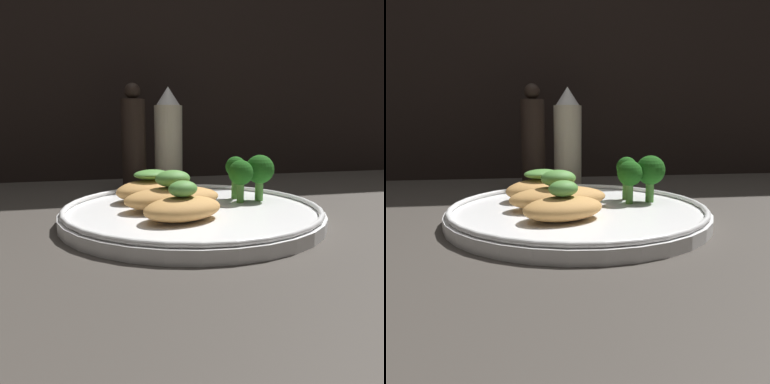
% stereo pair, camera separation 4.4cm
% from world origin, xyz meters
% --- Properties ---
extents(ground_plane, '(1.80, 1.80, 0.01)m').
position_xyz_m(ground_plane, '(0.00, 0.00, -0.01)').
color(ground_plane, '#3D3833').
extents(plate, '(0.31, 0.31, 0.02)m').
position_xyz_m(plate, '(0.00, 0.00, 0.01)').
color(plate, white).
rests_on(plate, ground_plane).
extents(grilled_meat_front, '(0.10, 0.08, 0.04)m').
position_xyz_m(grilled_meat_front, '(-0.02, -0.05, 0.03)').
color(grilled_meat_front, tan).
rests_on(grilled_meat_front, plate).
extents(grilled_meat_middle, '(0.13, 0.08, 0.05)m').
position_xyz_m(grilled_meat_middle, '(-0.02, 0.00, 0.03)').
color(grilled_meat_middle, tan).
rests_on(grilled_meat_middle, plate).
extents(grilled_meat_back, '(0.12, 0.10, 0.04)m').
position_xyz_m(grilled_meat_back, '(-0.04, 0.06, 0.03)').
color(grilled_meat_back, tan).
rests_on(grilled_meat_back, plate).
extents(broccoli_bunch, '(0.06, 0.06, 0.06)m').
position_xyz_m(broccoli_bunch, '(0.08, 0.03, 0.05)').
color(broccoli_bunch, '#4C8E38').
rests_on(broccoli_bunch, plate).
extents(sauce_bottle, '(0.05, 0.05, 0.18)m').
position_xyz_m(sauce_bottle, '(0.02, 0.23, 0.09)').
color(sauce_bottle, beige).
rests_on(sauce_bottle, ground_plane).
extents(pepper_grinder, '(0.04, 0.04, 0.18)m').
position_xyz_m(pepper_grinder, '(-0.05, 0.23, 0.08)').
color(pepper_grinder, black).
rests_on(pepper_grinder, ground_plane).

